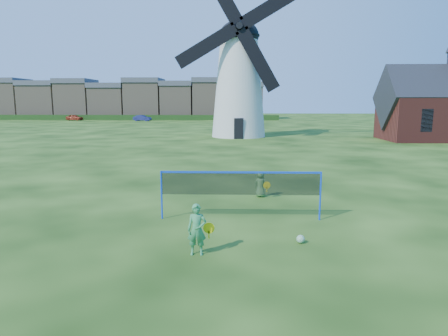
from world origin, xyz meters
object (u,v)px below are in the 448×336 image
at_px(car_left, 75,118).
at_px(car_right, 142,118).
at_px(player_girl, 197,230).
at_px(player_boy, 261,184).
at_px(play_ball, 301,239).
at_px(badminton_net, 241,184).
at_px(windmill, 239,80).

xyz_separation_m(car_left, car_right, (13.62, -1.82, -0.01)).
bearing_deg(car_right, player_girl, -154.38).
bearing_deg(player_boy, play_ball, 119.12).
xyz_separation_m(play_ball, car_right, (-19.27, 64.56, 0.44)).
xyz_separation_m(badminton_net, play_ball, (1.57, -2.11, -1.03)).
bearing_deg(play_ball, car_right, 106.62).
distance_m(windmill, player_girl, 33.28).
height_order(windmill, player_girl, windmill).
relative_size(player_boy, play_ball, 4.58).
bearing_deg(car_right, badminton_net, -152.81).
relative_size(windmill, badminton_net, 3.39).
bearing_deg(car_left, player_girl, -141.77).
distance_m(player_girl, car_left, 73.74).
distance_m(player_boy, play_ball, 5.21).
relative_size(player_girl, car_left, 0.38).
bearing_deg(windmill, play_ball, -87.42).
xyz_separation_m(player_girl, car_right, (-16.62, 65.43, -0.08)).
bearing_deg(player_girl, badminton_net, 69.55).
height_order(player_boy, car_left, car_left).
distance_m(player_girl, play_ball, 2.84).
xyz_separation_m(windmill, badminton_net, (-0.13, -29.86, -4.76)).
bearing_deg(player_boy, player_girl, 93.27).
relative_size(player_girl, car_right, 0.38).
bearing_deg(car_left, windmill, -123.55).
bearing_deg(car_right, windmill, -139.95).
relative_size(player_girl, play_ball, 5.78).
height_order(player_boy, car_right, car_right).
xyz_separation_m(windmill, car_left, (-31.45, 34.41, -5.33)).
bearing_deg(play_ball, badminton_net, 126.66).
distance_m(play_ball, car_left, 74.08).
height_order(player_boy, play_ball, player_boy).
relative_size(badminton_net, car_left, 1.52).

